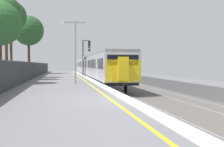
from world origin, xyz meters
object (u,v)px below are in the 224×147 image
Objects in this scene: platform_lamp_mid at (75,46)px; background_tree_back at (6,13)px; speed_limit_sign at (85,63)px; background_tree_left at (28,31)px; background_tree_right at (9,18)px; commuter_train_at_platform at (94,66)px; signal_gantry at (85,53)px.

background_tree_back is at bearing 135.19° from platform_lamp_mid.
speed_limit_sign is 16.76m from background_tree_left.
background_tree_right is at bearing 122.33° from platform_lamp_mid.
background_tree_right is (-10.21, -7.25, 5.39)m from commuter_train_at_platform.
platform_lamp_mid reaches higher than commuter_train_at_platform.
platform_lamp_mid is at bearing -75.75° from background_tree_left.
commuter_train_at_platform is 4.94× the size of background_tree_back.
background_tree_left is 14.23m from background_tree_right.
speed_limit_sign is 0.32× the size of background_tree_back.
background_tree_left is at bearing 90.34° from background_tree_back.
commuter_train_at_platform is at bearing -35.45° from background_tree_left.
platform_lamp_mid is (-1.62, -11.05, 1.29)m from speed_limit_sign.
background_tree_left is 18.71m from background_tree_back.
platform_lamp_mid is 0.61× the size of background_tree_back.
background_tree_left reaches higher than speed_limit_sign.
signal_gantry is 15.97m from platform_lamp_mid.
background_tree_left reaches higher than signal_gantry.
background_tree_left is at bearing 104.25° from platform_lamp_mid.
background_tree_back is at bearing -83.21° from background_tree_right.
speed_limit_sign is 9.77m from background_tree_right.
commuter_train_at_platform is 4.60× the size of background_tree_right.
commuter_train_at_platform reaches higher than speed_limit_sign.
signal_gantry reaches higher than speed_limit_sign.
background_tree_back is at bearing -148.05° from speed_limit_sign.
background_tree_back is at bearing -129.50° from commuter_train_at_platform.
background_tree_left is at bearing 88.30° from background_tree_right.
platform_lamp_mid is at bearing -100.97° from commuter_train_at_platform.
signal_gantry is 0.51× the size of background_tree_left.
signal_gantry is at bearing 85.46° from speed_limit_sign.
speed_limit_sign is at bearing -94.54° from signal_gantry.
signal_gantry is at bearing -125.47° from commuter_train_at_platform.
background_tree_back reaches higher than speed_limit_sign.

